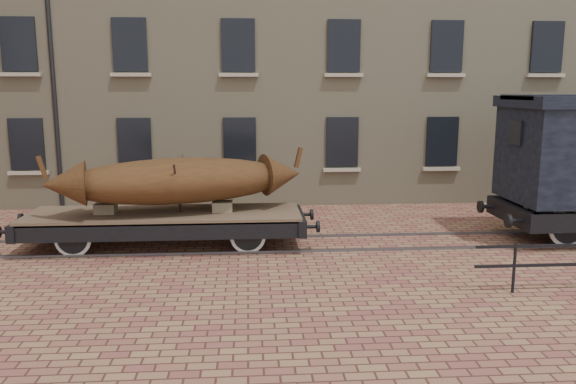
{
  "coord_description": "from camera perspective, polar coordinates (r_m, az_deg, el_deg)",
  "views": [
    {
      "loc": [
        -2.2,
        -14.07,
        3.98
      ],
      "look_at": [
        -1.18,
        0.5,
        1.3
      ],
      "focal_mm": 35.0,
      "sensor_mm": 36.0,
      "label": 1
    }
  ],
  "objects": [
    {
      "name": "ground",
      "position": [
        14.79,
        4.7,
        -5.25
      ],
      "size": [
        90.0,
        90.0,
        0.0
      ],
      "primitive_type": "plane",
      "color": "brown"
    },
    {
      "name": "flatcar_wagon",
      "position": [
        14.6,
        -12.38,
        -2.72
      ],
      "size": [
        7.74,
        2.1,
        1.17
      ],
      "color": "brown",
      "rests_on": "ground"
    },
    {
      "name": "warehouse_cream",
      "position": [
        24.8,
        8.49,
        17.28
      ],
      "size": [
        40.0,
        10.19,
        14.0
      ],
      "color": "tan",
      "rests_on": "ground"
    },
    {
      "name": "iron_boat",
      "position": [
        14.36,
        -10.98,
        1.16
      ],
      "size": [
        6.49,
        3.06,
        1.57
      ],
      "color": "#4F3115",
      "rests_on": "flatcar_wagon"
    },
    {
      "name": "rail_track",
      "position": [
        14.78,
        4.71,
        -5.14
      ],
      "size": [
        30.0,
        1.52,
        0.06
      ],
      "color": "#59595E",
      "rests_on": "ground"
    }
  ]
}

